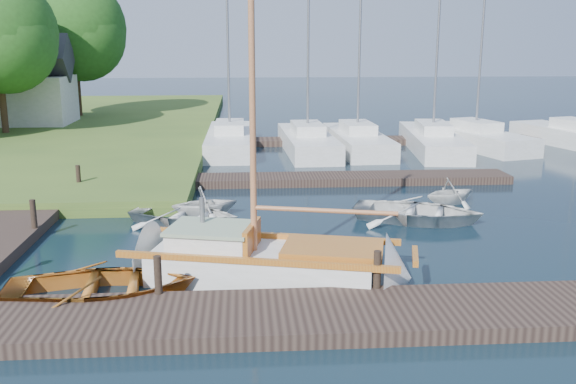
{
  "coord_description": "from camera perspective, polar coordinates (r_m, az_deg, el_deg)",
  "views": [
    {
      "loc": [
        -1.24,
        -17.4,
        5.32
      ],
      "look_at": [
        0.0,
        0.0,
        1.2
      ],
      "focal_mm": 40.0,
      "sensor_mm": 36.0,
      "label": 1
    }
  ],
  "objects": [
    {
      "name": "tender_b",
      "position": [
        19.93,
        -7.42,
        -0.72
      ],
      "size": [
        2.42,
        2.23,
        1.07
      ],
      "primitive_type": "imported",
      "rotation": [
        0.0,
        0.0,
        1.84
      ],
      "color": "silver",
      "rests_on": "ground"
    },
    {
      "name": "near_dock",
      "position": [
        12.58,
        1.98,
        -10.98
      ],
      "size": [
        18.0,
        2.2,
        0.3
      ],
      "primitive_type": "cube",
      "color": "black",
      "rests_on": "ground"
    },
    {
      "name": "house_c",
      "position": [
        41.51,
        -22.23,
        8.53
      ],
      "size": [
        5.25,
        4.0,
        5.28
      ],
      "color": "beige",
      "rests_on": "shore"
    },
    {
      "name": "tree_7",
      "position": [
        44.77,
        -18.53,
        13.75
      ],
      "size": [
        6.83,
        6.83,
        9.38
      ],
      "color": "#332114",
      "rests_on": "shore"
    },
    {
      "name": "mooring_post_4",
      "position": [
        18.9,
        -21.69,
        -1.82
      ],
      "size": [
        0.16,
        0.16,
        0.8
      ],
      "primitive_type": "cylinder",
      "color": "black",
      "rests_on": "left_dock"
    },
    {
      "name": "mooring_post_2",
      "position": [
        13.51,
        7.93,
        -6.83
      ],
      "size": [
        0.16,
        0.16,
        0.8
      ],
      "primitive_type": "cylinder",
      "color": "black",
      "rests_on": "near_dock"
    },
    {
      "name": "marina_boat_3",
      "position": [
        32.76,
        12.74,
        4.63
      ],
      "size": [
        3.17,
        8.97,
        12.16
      ],
      "rotation": [
        0.0,
        0.0,
        1.46
      ],
      "color": "silver",
      "rests_on": "ground"
    },
    {
      "name": "tender_a",
      "position": [
        19.37,
        -9.15,
        -1.76
      ],
      "size": [
        3.99,
        3.43,
        0.69
      ],
      "primitive_type": "imported",
      "rotation": [
        0.0,
        0.0,
        1.21
      ],
      "color": "silver",
      "rests_on": "ground"
    },
    {
      "name": "mooring_post_1",
      "position": [
        13.35,
        -11.49,
        -7.23
      ],
      "size": [
        0.16,
        0.16,
        0.8
      ],
      "primitive_type": "cylinder",
      "color": "black",
      "rests_on": "near_dock"
    },
    {
      "name": "marina_boat_1",
      "position": [
        31.67,
        1.75,
        4.63
      ],
      "size": [
        2.47,
        8.26,
        9.32
      ],
      "rotation": [
        0.0,
        0.0,
        1.6
      ],
      "color": "silver",
      "rests_on": "ground"
    },
    {
      "name": "dinghy",
      "position": [
        14.13,
        -16.26,
        -7.62
      ],
      "size": [
        4.15,
        3.13,
        0.82
      ],
      "primitive_type": "imported",
      "rotation": [
        0.0,
        0.0,
        1.65
      ],
      "color": "#9C4113",
      "rests_on": "ground"
    },
    {
      "name": "left_dock",
      "position": [
        21.19,
        -22.55,
        -1.88
      ],
      "size": [
        2.2,
        18.0,
        0.3
      ],
      "primitive_type": "cube",
      "color": "black",
      "rests_on": "ground"
    },
    {
      "name": "sailboat",
      "position": [
        14.71,
        -1.6,
        -6.48
      ],
      "size": [
        7.41,
        3.61,
        9.83
      ],
      "rotation": [
        0.0,
        0.0,
        -0.24
      ],
      "color": "silver",
      "rests_on": "ground"
    },
    {
      "name": "marina_boat_0",
      "position": [
        32.36,
        -5.19,
        4.77
      ],
      "size": [
        2.24,
        8.71,
        9.83
      ],
      "rotation": [
        0.0,
        0.0,
        1.57
      ],
      "color": "silver",
      "rests_on": "ground"
    },
    {
      "name": "pontoon",
      "position": [
        35.62,
        14.41,
        4.52
      ],
      "size": [
        30.0,
        1.6,
        0.3
      ],
      "primitive_type": "cube",
      "color": "black",
      "rests_on": "ground"
    },
    {
      "name": "marina_boat_4",
      "position": [
        34.18,
        16.32,
        4.78
      ],
      "size": [
        4.14,
        7.8,
        11.61
      ],
      "rotation": [
        0.0,
        0.0,
        1.85
      ],
      "color": "silver",
      "rests_on": "ground"
    },
    {
      "name": "marina_boat_2",
      "position": [
        32.16,
        6.18,
        4.73
      ],
      "size": [
        2.47,
        7.94,
        12.17
      ],
      "rotation": [
        0.0,
        0.0,
        1.61
      ],
      "color": "silver",
      "rests_on": "ground"
    },
    {
      "name": "tender_c",
      "position": [
        19.72,
        11.49,
        -1.45
      ],
      "size": [
        4.56,
        3.95,
        0.79
      ],
      "primitive_type": "imported",
      "rotation": [
        0.0,
        0.0,
        1.19
      ],
      "color": "silver",
      "rests_on": "ground"
    },
    {
      "name": "far_dock",
      "position": [
        24.67,
        3.56,
        1.16
      ],
      "size": [
        14.0,
        1.6,
        0.3
      ],
      "primitive_type": "cube",
      "color": "black",
      "rests_on": "ground"
    },
    {
      "name": "tender_d",
      "position": [
        21.99,
        14.25,
        0.21
      ],
      "size": [
        2.4,
        2.27,
        1.0
      ],
      "primitive_type": "imported",
      "rotation": [
        0.0,
        0.0,
        1.98
      ],
      "color": "silver",
      "rests_on": "ground"
    },
    {
      "name": "ground",
      "position": [
        18.24,
        0.0,
        -3.67
      ],
      "size": [
        160.0,
        160.0,
        0.0
      ],
      "primitive_type": "plane",
      "color": "black",
      "rests_on": "ground"
    },
    {
      "name": "mooring_post_5",
      "position": [
        23.59,
        -18.13,
        1.32
      ],
      "size": [
        0.16,
        0.16,
        0.8
      ],
      "primitive_type": "cylinder",
      "color": "black",
      "rests_on": "left_dock"
    }
  ]
}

